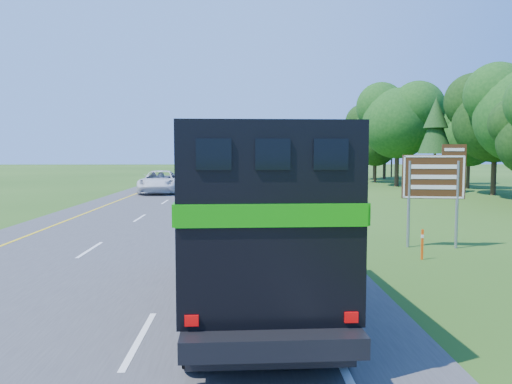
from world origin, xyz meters
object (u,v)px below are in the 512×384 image
at_px(exit_sign, 435,181).
at_px(horse_truck, 255,214).
at_px(white_suv, 160,182).
at_px(far_car, 210,164).

bearing_deg(exit_sign, horse_truck, -124.99).
distance_m(white_suv, far_car, 76.59).
height_order(white_suv, far_car, white_suv).
bearing_deg(exit_sign, white_suv, 128.16).
relative_size(horse_truck, exit_sign, 2.36).
bearing_deg(horse_truck, exit_sign, 44.13).
xyz_separation_m(horse_truck, far_car, (-8.18, 109.94, -1.29)).
bearing_deg(white_suv, horse_truck, -79.41).
relative_size(white_suv, far_car, 1.36).
bearing_deg(far_car, white_suv, -92.17).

